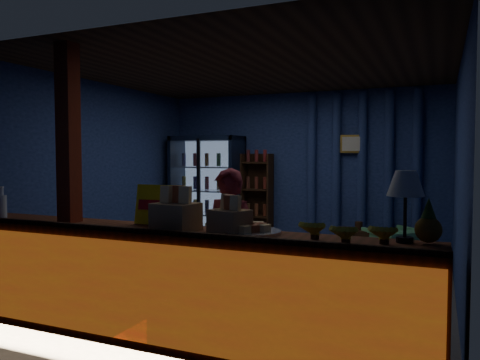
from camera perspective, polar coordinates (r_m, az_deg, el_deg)
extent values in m
plane|color=#515154|center=(5.88, 1.27, -12.48)|extent=(4.60, 4.60, 0.00)
plane|color=navy|center=(7.75, 7.39, 0.98)|extent=(4.60, 0.00, 4.60)
plane|color=navy|center=(3.73, -11.48, -1.21)|extent=(4.60, 0.00, 4.60)
plane|color=navy|center=(6.87, -16.79, 0.62)|extent=(0.00, 4.40, 4.40)
plane|color=navy|center=(5.26, 25.19, -0.22)|extent=(0.00, 4.40, 4.40)
plane|color=#472D19|center=(5.76, 1.30, 13.31)|extent=(4.60, 4.60, 0.00)
cube|color=brown|center=(4.12, -8.92, -12.46)|extent=(4.40, 0.55, 0.95)
cube|color=red|center=(3.88, -11.27, -13.43)|extent=(4.35, 0.02, 0.81)
cube|color=#382211|center=(3.79, -11.17, -6.16)|extent=(4.40, 0.04, 0.04)
cube|color=#9A2C16|center=(4.62, -20.09, -0.52)|extent=(0.16, 0.16, 2.60)
cube|color=black|center=(8.26, -3.18, -1.31)|extent=(1.20, 0.06, 1.90)
cube|color=black|center=(8.30, -7.54, -1.31)|extent=(0.06, 0.60, 1.90)
cube|color=black|center=(7.78, -0.31, -1.57)|extent=(0.06, 0.60, 1.90)
cube|color=black|center=(8.00, -4.07, 5.07)|extent=(1.20, 0.60, 0.08)
cube|color=black|center=(8.14, -4.02, -7.84)|extent=(1.20, 0.60, 0.08)
cube|color=#99B2D8|center=(8.22, -3.34, -1.33)|extent=(1.08, 0.02, 1.74)
cube|color=white|center=(7.77, -4.99, -1.58)|extent=(1.12, 0.02, 1.78)
cube|color=black|center=(7.76, -5.06, -1.59)|extent=(0.05, 0.05, 1.80)
cube|color=silver|center=(8.12, -4.02, -6.93)|extent=(1.08, 0.48, 0.02)
cylinder|color=#A65417|center=(8.31, -6.80, -5.81)|extent=(0.07, 0.07, 0.22)
cylinder|color=#186020|center=(8.20, -5.43, -5.92)|extent=(0.07, 0.07, 0.22)
cylinder|color=#B4961B|center=(8.10, -4.02, -6.03)|extent=(0.07, 0.07, 0.22)
cylinder|color=#211854|center=(8.00, -2.58, -6.14)|extent=(0.07, 0.07, 0.22)
cylinder|color=maroon|center=(7.90, -1.11, -6.24)|extent=(0.07, 0.07, 0.22)
cube|color=silver|center=(8.06, -4.03, -4.13)|extent=(1.08, 0.48, 0.02)
cylinder|color=#186020|center=(8.26, -6.81, -3.06)|extent=(0.07, 0.07, 0.22)
cylinder|color=#B4961B|center=(8.15, -5.44, -3.14)|extent=(0.07, 0.07, 0.22)
cylinder|color=#211854|center=(8.04, -4.04, -3.21)|extent=(0.07, 0.07, 0.22)
cylinder|color=maroon|center=(7.94, -2.59, -3.29)|extent=(0.07, 0.07, 0.22)
cylinder|color=#A65417|center=(7.85, -1.11, -3.36)|extent=(0.07, 0.07, 0.22)
cube|color=silver|center=(8.02, -4.04, -1.30)|extent=(1.08, 0.48, 0.02)
cylinder|color=#B4961B|center=(8.23, -6.83, -0.29)|extent=(0.07, 0.07, 0.22)
cylinder|color=#211854|center=(8.12, -5.46, -0.33)|extent=(0.07, 0.07, 0.22)
cylinder|color=maroon|center=(8.01, -4.05, -0.37)|extent=(0.07, 0.07, 0.22)
cylinder|color=#A65417|center=(7.91, -2.60, -0.41)|extent=(0.07, 0.07, 0.22)
cylinder|color=#186020|center=(7.81, -1.11, -0.45)|extent=(0.07, 0.07, 0.22)
cube|color=silver|center=(8.00, -4.05, 1.56)|extent=(1.08, 0.48, 0.02)
cylinder|color=#211854|center=(8.21, -6.85, 2.49)|extent=(0.07, 0.07, 0.22)
cylinder|color=maroon|center=(8.10, -5.47, 2.49)|extent=(0.07, 0.07, 0.22)
cylinder|color=#A65417|center=(8.00, -4.06, 2.49)|extent=(0.07, 0.07, 0.22)
cylinder|color=#186020|center=(7.90, -2.60, 2.49)|extent=(0.07, 0.07, 0.22)
cylinder|color=#B4961B|center=(7.80, -1.12, 2.49)|extent=(0.07, 0.07, 0.22)
cube|color=#382211|center=(7.96, 2.41, -2.55)|extent=(0.50, 0.02, 1.60)
cube|color=#382211|center=(7.93, 0.48, -2.57)|extent=(0.03, 0.28, 1.60)
cube|color=#382211|center=(7.76, 3.69, -2.70)|extent=(0.03, 0.28, 1.60)
cube|color=#382211|center=(7.94, 2.06, -7.67)|extent=(0.46, 0.26, 0.02)
cube|color=#382211|center=(7.87, 2.07, -4.45)|extent=(0.46, 0.26, 0.02)
cube|color=#382211|center=(7.82, 2.07, -1.18)|extent=(0.46, 0.26, 0.02)
cube|color=#382211|center=(7.80, 2.08, 2.12)|extent=(0.46, 0.26, 0.02)
cylinder|color=navy|center=(7.64, 8.71, 0.94)|extent=(0.14, 0.14, 2.50)
cylinder|color=navy|center=(7.55, 11.65, 0.89)|extent=(0.14, 0.14, 2.50)
cylinder|color=navy|center=(7.48, 14.65, 0.84)|extent=(0.14, 0.14, 2.50)
cylinder|color=navy|center=(7.43, 17.70, 0.78)|extent=(0.14, 0.14, 2.50)
cylinder|color=navy|center=(7.41, 20.78, 0.72)|extent=(0.14, 0.14, 2.50)
cube|color=#B68E2D|center=(7.46, 13.50, 4.30)|extent=(0.36, 0.03, 0.28)
cube|color=silver|center=(7.45, 13.48, 4.31)|extent=(0.30, 0.01, 0.22)
imported|color=maroon|center=(4.38, -1.34, -8.11)|extent=(0.56, 0.40, 1.45)
imported|color=#61C37E|center=(6.70, 18.35, -8.07)|extent=(0.92, 0.92, 0.60)
cube|color=#382211|center=(6.86, 14.24, -8.04)|extent=(0.64, 0.50, 0.53)
cylinder|color=#382211|center=(6.81, 14.27, -5.39)|extent=(0.11, 0.11, 0.11)
cube|color=#FEE80D|center=(4.23, -9.97, -3.02)|extent=(0.45, 0.10, 0.36)
cube|color=red|center=(4.21, -10.12, -3.04)|extent=(0.38, 0.03, 0.09)
cylinder|color=silver|center=(5.23, -27.06, -2.90)|extent=(0.10, 0.10, 0.22)
cylinder|color=silver|center=(5.21, -27.10, -1.19)|extent=(0.04, 0.04, 0.09)
cylinder|color=white|center=(5.21, -27.11, -0.79)|extent=(0.05, 0.05, 0.02)
cube|color=#A68150|center=(3.93, -7.83, -4.44)|extent=(0.38, 0.32, 0.22)
cube|color=#F8AA37|center=(3.96, -8.84, -1.71)|extent=(0.10, 0.07, 0.14)
cube|color=#D35427|center=(3.91, -7.85, -1.77)|extent=(0.10, 0.07, 0.14)
cube|color=#F8AA37|center=(3.86, -6.82, -1.83)|extent=(0.10, 0.07, 0.14)
cube|color=#A68150|center=(3.75, -1.27, -5.07)|extent=(0.35, 0.32, 0.19)
cube|color=#F8AA37|center=(3.78, -2.08, -2.65)|extent=(0.09, 0.07, 0.12)
cube|color=#D35427|center=(3.73, -1.27, -2.73)|extent=(0.09, 0.07, 0.12)
cube|color=#F8AA37|center=(3.68, -0.44, -2.80)|extent=(0.09, 0.07, 0.12)
cylinder|color=silver|center=(3.74, 1.42, -6.34)|extent=(0.48, 0.48, 0.03)
cube|color=#F8AA37|center=(3.70, 2.78, -5.83)|extent=(0.10, 0.07, 0.05)
cube|color=#D35427|center=(3.77, 2.74, -5.66)|extent=(0.13, 0.13, 0.05)
cube|color=#F8AA37|center=(3.82, 1.95, -5.55)|extent=(0.07, 0.10, 0.05)
cube|color=#D35427|center=(3.82, 0.86, -5.55)|extent=(0.13, 0.13, 0.05)
cube|color=#F8AA37|center=(3.77, 0.09, -5.66)|extent=(0.10, 0.07, 0.05)
cube|color=#D35427|center=(3.70, 0.08, -5.83)|extent=(0.13, 0.13, 0.05)
cube|color=#F8AA37|center=(3.64, 0.87, -5.96)|extent=(0.07, 0.10, 0.05)
cube|color=#D35427|center=(3.65, 2.00, -5.95)|extent=(0.13, 0.13, 0.05)
cylinder|color=black|center=(3.55, 19.43, -6.88)|extent=(0.12, 0.12, 0.04)
cylinder|color=black|center=(3.53, 19.48, -3.98)|extent=(0.02, 0.02, 0.36)
cone|color=white|center=(3.51, 19.54, -0.38)|extent=(0.26, 0.26, 0.18)
sphere|color=#9C6B1C|center=(3.54, 21.97, -5.63)|extent=(0.18, 0.18, 0.18)
cone|color=#27541C|center=(3.52, 22.02, -3.17)|extent=(0.10, 0.10, 0.14)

